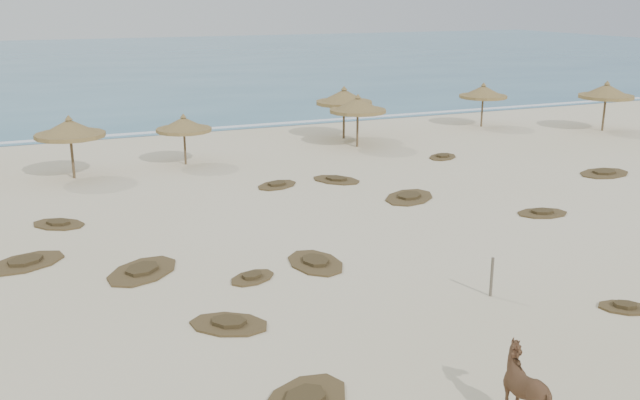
% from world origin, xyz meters
% --- Properties ---
extents(ground, '(160.00, 160.00, 0.00)m').
position_xyz_m(ground, '(0.00, 0.00, 0.00)').
color(ground, beige).
rests_on(ground, ground).
extents(ocean, '(200.00, 100.00, 0.01)m').
position_xyz_m(ocean, '(0.00, 75.00, 0.00)').
color(ocean, '#2C6586').
rests_on(ocean, ground).
extents(foam_line, '(70.00, 0.60, 0.01)m').
position_xyz_m(foam_line, '(0.00, 26.00, 0.00)').
color(foam_line, white).
rests_on(foam_line, ground).
extents(palapa_2, '(3.53, 3.53, 2.78)m').
position_xyz_m(palapa_2, '(-7.73, 16.53, 2.16)').
color(palapa_2, brown).
rests_on(palapa_2, ground).
extents(palapa_3, '(2.77, 2.77, 2.42)m').
position_xyz_m(palapa_3, '(-2.65, 17.26, 1.88)').
color(palapa_3, brown).
rests_on(palapa_3, ground).
extents(palapa_4, '(3.29, 3.29, 2.92)m').
position_xyz_m(palapa_4, '(6.89, 20.16, 2.27)').
color(palapa_4, brown).
rests_on(palapa_4, ground).
extents(palapa_5, '(3.20, 3.20, 2.78)m').
position_xyz_m(palapa_5, '(6.60, 17.82, 2.16)').
color(palapa_5, brown).
rests_on(palapa_5, ground).
extents(palapa_6, '(2.91, 2.91, 2.67)m').
position_xyz_m(palapa_6, '(16.19, 20.33, 2.07)').
color(palapa_6, brown).
rests_on(palapa_6, ground).
extents(palapa_7, '(3.93, 3.93, 2.94)m').
position_xyz_m(palapa_7, '(21.98, 16.40, 2.28)').
color(palapa_7, brown).
rests_on(palapa_7, ground).
extents(horse, '(0.81, 1.66, 1.38)m').
position_xyz_m(horse, '(-1.41, -6.25, 0.69)').
color(horse, brown).
rests_on(horse, ground).
extents(fence_post_near, '(0.08, 0.08, 1.08)m').
position_xyz_m(fence_post_near, '(1.43, -1.11, 0.54)').
color(fence_post_near, '#695E4F').
rests_on(fence_post_near, ground).
extents(scrub_1, '(2.87, 2.50, 0.16)m').
position_xyz_m(scrub_1, '(-9.91, 6.20, 0.05)').
color(scrub_1, brown).
rests_on(scrub_1, ground).
extents(scrub_2, '(1.72, 1.51, 0.16)m').
position_xyz_m(scrub_2, '(-4.05, 2.47, 0.05)').
color(scrub_2, brown).
rests_on(scrub_2, ground).
extents(scrub_3, '(3.11, 2.95, 0.16)m').
position_xyz_m(scrub_3, '(4.17, 8.03, 0.05)').
color(scrub_3, brown).
rests_on(scrub_3, ground).
extents(scrub_4, '(2.08, 1.52, 0.16)m').
position_xyz_m(scrub_4, '(7.59, 4.29, 0.05)').
color(scrub_4, brown).
rests_on(scrub_4, ground).
extents(scrub_5, '(2.87, 2.14, 0.16)m').
position_xyz_m(scrub_5, '(14.18, 8.11, 0.05)').
color(scrub_5, brown).
rests_on(scrub_5, ground).
extents(scrub_6, '(2.30, 2.23, 0.16)m').
position_xyz_m(scrub_6, '(-8.78, 9.75, 0.05)').
color(scrub_6, brown).
rests_on(scrub_6, ground).
extents(scrub_7, '(2.44, 2.62, 0.16)m').
position_xyz_m(scrub_7, '(2.64, 11.66, 0.05)').
color(scrub_7, brown).
rests_on(scrub_7, ground).
extents(scrub_9, '(1.59, 2.37, 0.16)m').
position_xyz_m(scrub_9, '(-1.96, 2.87, 0.05)').
color(scrub_9, brown).
rests_on(scrub_9, ground).
extents(scrub_10, '(2.18, 2.04, 0.16)m').
position_xyz_m(scrub_10, '(9.34, 13.81, 0.05)').
color(scrub_10, brown).
rests_on(scrub_10, ground).
extents(scrub_11, '(2.67, 2.52, 0.16)m').
position_xyz_m(scrub_11, '(-5.01, -4.00, 0.05)').
color(scrub_11, brown).
rests_on(scrub_11, ground).
extents(scrub_12, '(1.62, 1.48, 0.16)m').
position_xyz_m(scrub_12, '(4.10, -3.12, 0.05)').
color(scrub_12, brown).
rests_on(scrub_12, ground).
extents(scrub_13, '(2.33, 2.07, 0.16)m').
position_xyz_m(scrub_13, '(-0.01, 11.83, 0.05)').
color(scrub_13, brown).
rests_on(scrub_13, ground).
extents(scrub_14, '(2.95, 2.97, 0.16)m').
position_xyz_m(scrub_14, '(-6.81, 4.18, 0.05)').
color(scrub_14, brown).
rests_on(scrub_14, ground).
extents(scrub_15, '(2.37, 2.20, 0.16)m').
position_xyz_m(scrub_15, '(-5.46, -0.13, 0.05)').
color(scrub_15, brown).
rests_on(scrub_15, ground).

